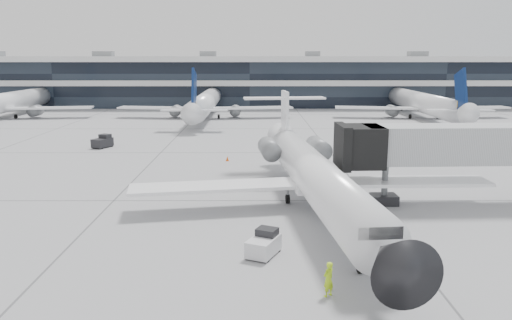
{
  "coord_description": "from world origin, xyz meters",
  "views": [
    {
      "loc": [
        1.06,
        -37.65,
        11.05
      ],
      "look_at": [
        1.18,
        3.18,
        2.6
      ],
      "focal_mm": 35.0,
      "sensor_mm": 36.0,
      "label": 1
    }
  ],
  "objects_px": {
    "regional_jet": "(313,173)",
    "jet_bridge": "(479,145)",
    "ramp_worker": "(328,279)",
    "baggage_tug": "(264,244)"
  },
  "relations": [
    {
      "from": "regional_jet",
      "to": "ramp_worker",
      "type": "bearing_deg",
      "value": -99.19
    },
    {
      "from": "ramp_worker",
      "to": "baggage_tug",
      "type": "distance_m",
      "value": 5.82
    },
    {
      "from": "regional_jet",
      "to": "jet_bridge",
      "type": "bearing_deg",
      "value": -0.52
    },
    {
      "from": "jet_bridge",
      "to": "baggage_tug",
      "type": "distance_m",
      "value": 19.72
    },
    {
      "from": "regional_jet",
      "to": "baggage_tug",
      "type": "height_order",
      "value": "regional_jet"
    },
    {
      "from": "ramp_worker",
      "to": "baggage_tug",
      "type": "relative_size",
      "value": 0.65
    },
    {
      "from": "regional_jet",
      "to": "jet_bridge",
      "type": "relative_size",
      "value": 1.73
    },
    {
      "from": "jet_bridge",
      "to": "ramp_worker",
      "type": "xyz_separation_m",
      "value": [
        -13.5,
        -15.22,
        -3.7
      ]
    },
    {
      "from": "baggage_tug",
      "to": "regional_jet",
      "type": "bearing_deg",
      "value": 92.18
    },
    {
      "from": "jet_bridge",
      "to": "baggage_tug",
      "type": "bearing_deg",
      "value": -150.21
    }
  ]
}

